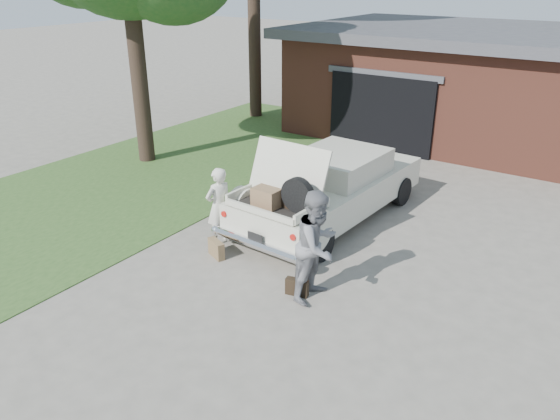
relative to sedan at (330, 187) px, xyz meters
The scene contains 8 objects.
ground 2.96m from the sedan, 84.63° to the right, with size 90.00×90.00×0.00m, color gray.
grass_strip 5.28m from the sedan, behind, with size 6.00×16.00×0.02m, color #2D4C1E.
house 8.76m from the sedan, 81.74° to the left, with size 12.80×7.80×3.30m.
sedan is the anchor object (origin of this frame).
woman_left 2.49m from the sedan, 119.02° to the right, with size 0.57×0.37×1.56m, color beige.
woman_right 3.07m from the sedan, 64.16° to the right, with size 0.90×0.70×1.86m, color gray.
suitcase_left 2.87m from the sedan, 108.61° to the right, with size 0.43×0.14×0.33m, color olive.
suitcase_right 3.16m from the sedan, 70.02° to the right, with size 0.38×0.12×0.29m, color black.
Camera 1 is at (4.91, -6.58, 4.94)m, focal length 35.00 mm.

